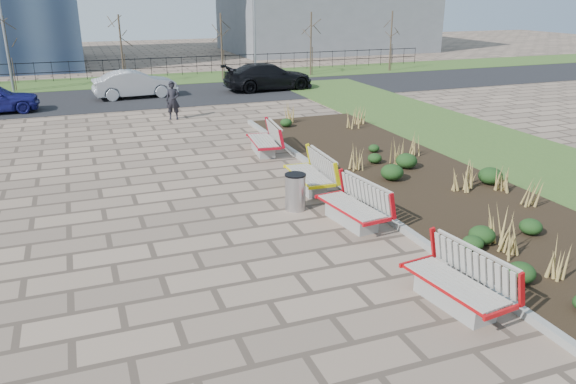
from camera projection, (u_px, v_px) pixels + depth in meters
name	position (u px, v px, depth m)	size (l,w,h in m)	color
ground	(269.00, 302.00, 10.07)	(120.00, 120.00, 0.00)	#856E5B
planting_bed	(414.00, 179.00, 16.54)	(4.50, 18.00, 0.10)	black
planting_curb	(343.00, 187.00, 15.75)	(0.16, 18.00, 0.15)	gray
grass_verge_near	(541.00, 163.00, 18.13)	(5.00, 38.00, 0.04)	#33511E
grass_verge_far	(123.00, 81.00, 34.72)	(80.00, 5.00, 0.04)	#33511E
road	(133.00, 98.00, 29.44)	(80.00, 7.00, 0.02)	black
bench_a	(455.00, 281.00, 9.77)	(0.90, 2.10, 1.00)	red
bench_b	(351.00, 204.00, 13.29)	(0.90, 2.10, 1.00)	red
bench_c	(308.00, 173.00, 15.61)	(0.90, 2.10, 1.00)	yellow
bench_d	(263.00, 139.00, 19.17)	(0.90, 2.10, 1.00)	#B90C1F
litter_bin	(295.00, 192.00, 14.19)	(0.52, 0.52, 0.93)	#B2B2B7
pedestrian	(173.00, 100.00, 24.23)	(0.60, 0.39, 1.65)	black
car_silver	(135.00, 84.00, 29.23)	(1.48, 4.23, 1.39)	#999BA0
car_black	(268.00, 77.00, 31.54)	(2.06, 5.07, 1.47)	black
tree_b	(8.00, 54.00, 30.72)	(1.40, 1.40, 4.00)	#4C3D2D
tree_c	(122.00, 50.00, 32.72)	(1.40, 1.40, 4.00)	#4C3D2D
tree_d	(222.00, 47.00, 34.72)	(1.40, 1.40, 4.00)	#4C3D2D
tree_e	(311.00, 44.00, 36.72)	(1.40, 1.40, 4.00)	#4C3D2D
tree_f	(391.00, 41.00, 38.72)	(1.40, 1.40, 4.00)	#4C3D2D
lamp_west	(5.00, 36.00, 29.94)	(0.24, 0.60, 6.00)	gray
lamp_east	(255.00, 30.00, 34.61)	(0.24, 0.60, 6.00)	gray
railing_fence	(119.00, 68.00, 35.83)	(44.00, 0.10, 1.20)	black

